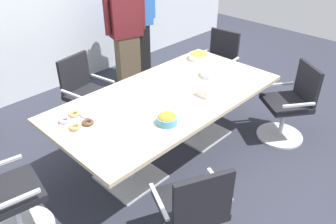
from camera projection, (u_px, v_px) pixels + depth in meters
ground_plane at (168, 154)px, 3.82m from camera, size 10.00×10.00×0.01m
conference_table at (168, 106)px, 3.48m from camera, size 2.40×1.20×0.75m
office_chair_0 at (217, 68)px, 4.82m from camera, size 0.60×0.60×0.91m
office_chair_1 at (87, 98)px, 4.07m from camera, size 0.63×0.63×0.91m
office_chair_2 at (5, 200)px, 2.67m from camera, size 0.63×0.63×0.91m
office_chair_3 at (192, 214)px, 2.55m from camera, size 0.72×0.72×0.91m
office_chair_4 at (290, 107)px, 3.89m from camera, size 0.75×0.75×0.91m
person_standing_1 at (126, 31)px, 4.75m from camera, size 0.61×0.33×1.68m
person_standing_2 at (137, 19)px, 4.89m from camera, size 0.61×0.34×1.86m
snack_bowl_chips_yellow at (199, 56)px, 4.19m from camera, size 0.26×0.26×0.10m
snack_bowl_chips_orange at (167, 119)px, 2.95m from camera, size 0.18×0.18×0.10m
donut_platter at (78, 120)px, 2.99m from camera, size 0.32×0.32×0.04m
plate_stack at (211, 74)px, 3.78m from camera, size 0.24×0.24×0.05m
napkin_pile at (206, 92)px, 3.39m from camera, size 0.14×0.14×0.09m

